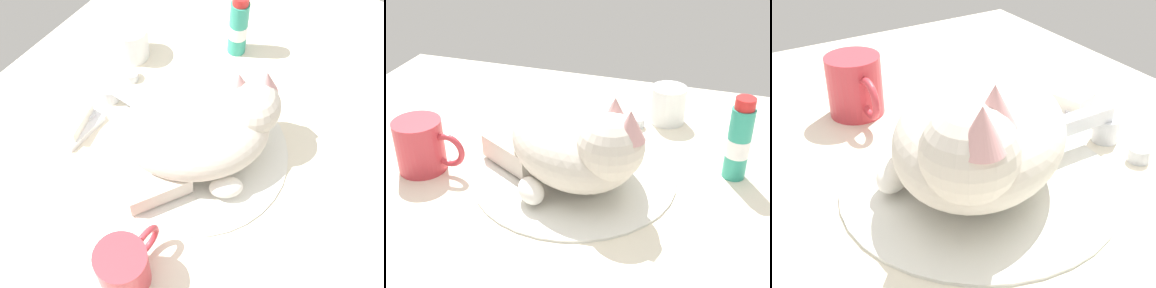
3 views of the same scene
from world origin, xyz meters
The scene contains 7 objects.
ground_plane centered at (0.00, 0.00, -1.50)cm, with size 110.00×82.50×3.00cm, color silver.
sink_basin centered at (0.00, 0.00, 0.39)cm, with size 32.56×32.56×0.78cm, color silver.
faucet centered at (0.00, 18.44, 2.30)cm, with size 14.79×10.38×5.28cm.
cat centered at (1.01, -1.11, 7.34)cm, with size 31.69×30.88×15.70cm.
coffee_mug centered at (-24.28, -5.34, 4.38)cm, with size 11.97×7.82×8.77cm.
soap_dish centered at (-8.81, 20.33, 0.60)cm, with size 9.00×6.40×1.20cm, color white.
soap_bar centered at (-8.81, 20.33, 2.38)cm, with size 7.29×4.05×2.36cm, color white.
Camera 3 is at (42.82, -28.46, 36.64)cm, focal length 50.16 mm.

